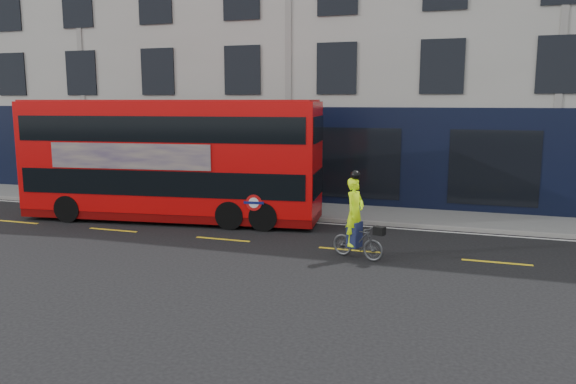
% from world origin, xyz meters
% --- Properties ---
extents(ground, '(120.00, 120.00, 0.00)m').
position_xyz_m(ground, '(0.00, 0.00, 0.00)').
color(ground, black).
rests_on(ground, ground).
extents(pavement, '(60.00, 3.00, 0.12)m').
position_xyz_m(pavement, '(0.00, 6.50, 0.06)').
color(pavement, gray).
rests_on(pavement, ground).
extents(kerb, '(60.00, 0.12, 0.13)m').
position_xyz_m(kerb, '(0.00, 5.00, 0.07)').
color(kerb, gray).
rests_on(kerb, ground).
extents(building_terrace, '(50.00, 10.07, 15.00)m').
position_xyz_m(building_terrace, '(0.00, 12.94, 7.49)').
color(building_terrace, '#AFACA5').
rests_on(building_terrace, ground).
extents(road_edge_line, '(58.00, 0.10, 0.01)m').
position_xyz_m(road_edge_line, '(0.00, 4.70, 0.00)').
color(road_edge_line, silver).
rests_on(road_edge_line, ground).
extents(lane_dashes, '(58.00, 0.12, 0.01)m').
position_xyz_m(lane_dashes, '(0.00, 1.50, 0.00)').
color(lane_dashes, yellow).
rests_on(lane_dashes, ground).
extents(bus, '(10.84, 3.71, 4.29)m').
position_xyz_m(bus, '(-2.93, 3.60, 2.20)').
color(bus, red).
rests_on(bus, ground).
extents(cyclist, '(1.63, 0.94, 2.42)m').
position_xyz_m(cyclist, '(4.34, 0.74, 0.85)').
color(cyclist, '#46484B').
rests_on(cyclist, ground).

